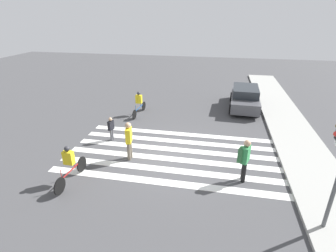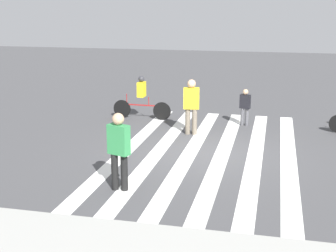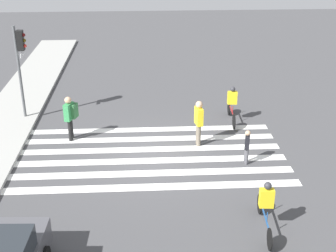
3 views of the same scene
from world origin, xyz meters
TOP-DOWN VIEW (x-y plane):
  - ground_plane at (0.00, 0.00)m, footprint 60.00×60.00m
  - sidewalk_curb at (0.00, 6.25)m, footprint 36.00×2.50m
  - crosswalk_stripes at (-0.00, 0.00)m, footprint 5.08×10.00m
  - pedestrian_adult_blue_shirt at (0.79, -1.86)m, footprint 0.54×0.31m
  - pedestrian_child_with_backpack at (-0.85, -3.42)m, footprint 0.39×0.25m
  - pedestrian_adult_tall_backpack at (1.56, 3.18)m, footprint 0.56×0.53m
  - cyclist_mid_street at (-4.82, -3.11)m, footprint 2.32×0.42m
  - cyclist_far_lane at (2.99, -3.57)m, footprint 2.25×0.41m
  - car_parked_far_curb at (-7.57, 3.85)m, footprint 4.83×2.16m

SIDE VIEW (x-z plane):
  - ground_plane at x=0.00m, z-range 0.00..0.00m
  - crosswalk_stripes at x=0.00m, z-range 0.00..0.01m
  - sidewalk_curb at x=0.00m, z-range 0.00..0.14m
  - pedestrian_child_with_backpack at x=-0.85m, z-range 0.08..1.40m
  - car_parked_far_curb at x=-7.57m, z-range 0.01..1.53m
  - cyclist_mid_street at x=-4.82m, z-range 0.07..1.65m
  - cyclist_far_lane at x=2.99m, z-range 0.06..1.68m
  - pedestrian_adult_blue_shirt at x=0.79m, z-range 0.12..1.95m
  - pedestrian_adult_tall_backpack at x=1.56m, z-range 0.16..1.99m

